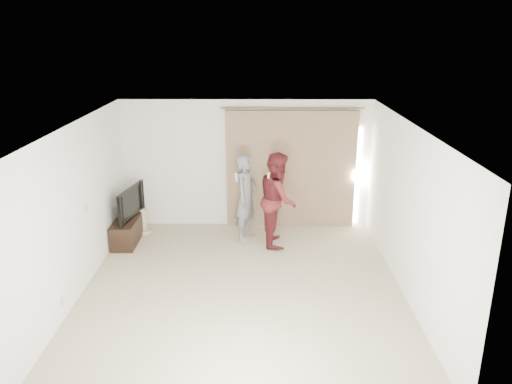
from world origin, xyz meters
TOP-DOWN VIEW (x-y plane):
  - floor at (0.00, 0.00)m, footprint 5.50×5.50m
  - wall_back at (0.00, 2.75)m, footprint 5.00×0.04m
  - wall_left at (-2.50, -0.00)m, footprint 0.04×5.50m
  - ceiling at (0.00, 0.00)m, footprint 5.00×5.50m
  - curtain at (0.91, 2.68)m, footprint 2.80×0.11m
  - tv_console at (-2.27, 1.90)m, footprint 0.42×1.21m
  - tv at (-2.27, 1.90)m, footprint 0.33×1.07m
  - scratching_post at (-2.10, 2.30)m, footprint 0.38×0.38m
  - person_man at (0.01, 2.00)m, footprint 0.60×0.72m
  - person_woman at (0.61, 1.79)m, footprint 0.69×0.88m

SIDE VIEW (x-z plane):
  - floor at x=0.00m, z-range 0.00..0.00m
  - scratching_post at x=-2.10m, z-range -0.05..0.45m
  - tv_console at x=-2.27m, z-range 0.00..0.46m
  - tv at x=-2.27m, z-range 0.46..1.08m
  - person_man at x=0.01m, z-range 0.00..1.68m
  - person_woman at x=0.61m, z-range 0.00..1.78m
  - curtain at x=0.91m, z-range -0.02..2.43m
  - wall_left at x=-2.50m, z-range 0.00..2.60m
  - wall_back at x=0.00m, z-range 0.00..2.60m
  - ceiling at x=0.00m, z-range 2.60..2.60m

